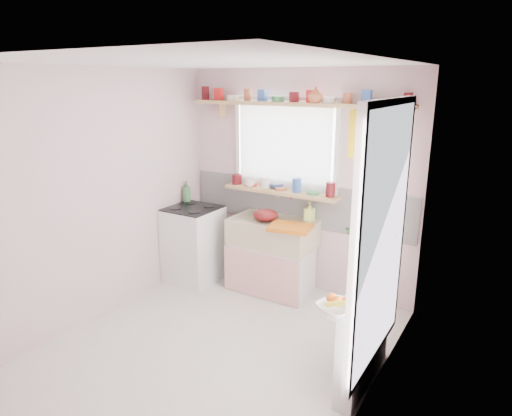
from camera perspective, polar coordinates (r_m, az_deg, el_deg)
The scene contains 19 objects.
room at distance 4.27m, azimuth 8.81°, elevation 2.02°, with size 3.20×3.20×3.20m.
sink_unit at distance 5.26m, azimuth 2.04°, elevation -5.87°, with size 0.95×0.65×1.11m.
cooker at distance 5.57m, azimuth -7.79°, elevation -4.47°, with size 0.58×0.58×0.93m.
radiator_ledge at distance 3.86m, azimuth 13.31°, elevation -15.45°, with size 0.22×0.95×0.78m.
windowsill at distance 5.21m, azimuth 3.12°, elevation 2.05°, with size 1.40×0.22×0.04m, color tan.
pine_shelf at distance 4.99m, azimuth 4.79°, elevation 12.82°, with size 2.52×0.24×0.04m, color tan.
shelf_crockery at distance 4.99m, azimuth 4.62°, elevation 13.68°, with size 2.47×0.11×0.12m.
sill_crockery at distance 5.20m, azimuth 2.96°, elevation 2.88°, with size 1.35×0.11×0.12m.
dish_tray at distance 4.81m, azimuth 4.33°, elevation -2.45°, with size 0.43×0.32×0.04m, color #D16712.
colander at distance 5.09m, azimuth 1.21°, elevation -0.89°, with size 0.28×0.28×0.13m, color #5D0F11.
jade_plant at distance 3.96m, azimuth 14.50°, elevation -4.59°, with size 0.45×0.39×0.50m, color #3C702D.
fruit_bowl at distance 3.35m, azimuth 10.08°, elevation -12.28°, with size 0.27×0.27×0.07m, color silver.
herb_pot at distance 3.29m, azimuth 12.12°, elevation -11.73°, with size 0.10×0.07×0.19m, color #266028.
soap_bottle_sink at distance 5.12m, azimuth 6.70°, elevation -0.40°, with size 0.10×0.10×0.21m, color #E6FF71.
sill_cup at distance 5.33m, azimuth -0.78°, elevation 3.10°, with size 0.11×0.11×0.09m, color white.
sill_bowl at distance 5.29m, azimuth 2.62°, elevation 2.82°, with size 0.19×0.19×0.06m, color #2E4B96.
shelf_vase at distance 4.81m, azimuth 7.46°, elevation 13.86°, with size 0.16×0.16×0.16m, color #B35B37.
cooker_bottle at distance 5.66m, azimuth -8.66°, elevation 2.04°, with size 0.10×0.10×0.26m, color #3B7741.
fruit at distance 3.33m, azimuth 10.27°, elevation -11.37°, with size 0.20×0.14×0.10m.
Camera 1 is at (2.23, -2.98, 2.37)m, focal length 32.00 mm.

